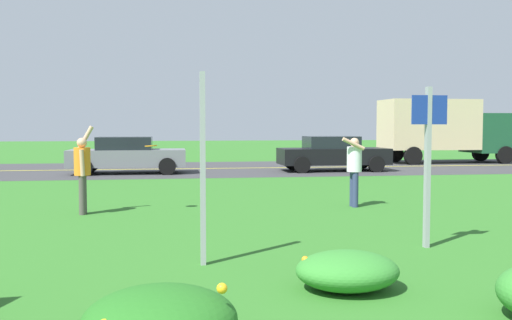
{
  "coord_description": "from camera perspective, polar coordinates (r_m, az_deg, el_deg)",
  "views": [
    {
      "loc": [
        -1.4,
        -1.08,
        1.86
      ],
      "look_at": [
        0.27,
        9.86,
        1.19
      ],
      "focal_mm": 38.97,
      "sensor_mm": 36.0,
      "label": 1
    }
  ],
  "objects": [
    {
      "name": "sign_post_by_roadside",
      "position": [
        8.84,
        17.24,
        0.95
      ],
      "size": [
        0.56,
        0.1,
        2.46
      ],
      "color": "#93969B",
      "rests_on": "ground"
    },
    {
      "name": "person_thrower_orange_shirt",
      "position": [
        12.27,
        -17.38,
        -0.82
      ],
      "size": [
        0.39,
        0.49,
        1.88
      ],
      "color": "orange",
      "rests_on": "ground"
    },
    {
      "name": "daylily_clump_mid_center",
      "position": [
        6.53,
        9.35,
        -11.13
      ],
      "size": [
        1.19,
        1.02,
        0.44
      ],
      "color": "#337F2D",
      "rests_on": "ground"
    },
    {
      "name": "highway_center_stripe",
      "position": [
        24.55,
        -5.41,
        -0.87
      ],
      "size": [
        120.0,
        0.16,
        0.0
      ],
      "primitive_type": "cube",
      "color": "yellow",
      "rests_on": "ground"
    },
    {
      "name": "ground_plane",
      "position": [
        12.97,
        -2.42,
        -4.78
      ],
      "size": [
        120.0,
        120.0,
        0.0
      ],
      "primitive_type": "plane",
      "color": "#2D6B23"
    },
    {
      "name": "box_truck_dark_green",
      "position": [
        29.87,
        18.81,
        3.18
      ],
      "size": [
        6.7,
        2.46,
        3.2
      ],
      "color": "#194C2D",
      "rests_on": "ground"
    },
    {
      "name": "sign_post_near_path",
      "position": [
        7.43,
        -5.48,
        -0.93
      ],
      "size": [
        0.07,
        0.1,
        2.58
      ],
      "color": "#93969B",
      "rests_on": "ground"
    },
    {
      "name": "car_black_center_right",
      "position": [
        23.37,
        7.87,
        0.69
      ],
      "size": [
        4.5,
        2.0,
        1.45
      ],
      "color": "black",
      "rests_on": "ground"
    },
    {
      "name": "person_catcher_white_shirt",
      "position": [
        13.0,
        10.03,
        -0.57
      ],
      "size": [
        0.53,
        0.5,
        1.62
      ],
      "color": "silver",
      "rests_on": "ground"
    },
    {
      "name": "highway_strip",
      "position": [
        24.55,
        -5.41,
        -0.88
      ],
      "size": [
        120.0,
        9.17,
        0.01
      ],
      "primitive_type": "cube",
      "color": "#38383A",
      "rests_on": "ground"
    },
    {
      "name": "car_gray_center_left",
      "position": [
        22.47,
        -13.11,
        0.52
      ],
      "size": [
        4.5,
        2.0,
        1.45
      ],
      "color": "slate",
      "rests_on": "ground"
    },
    {
      "name": "daylily_clump_mid_left",
      "position": [
        4.82,
        -9.82,
        -15.89
      ],
      "size": [
        1.29,
        1.24,
        0.6
      ],
      "color": "#23661E",
      "rests_on": "ground"
    },
    {
      "name": "frisbee_orange",
      "position": [
        12.27,
        -10.74,
        1.43
      ],
      "size": [
        0.27,
        0.27,
        0.05
      ],
      "color": "orange"
    }
  ]
}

